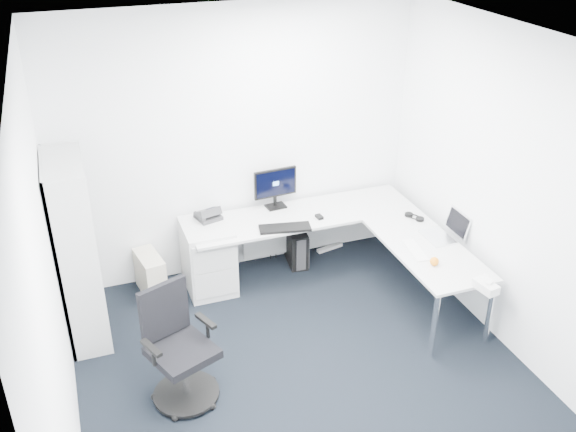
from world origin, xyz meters
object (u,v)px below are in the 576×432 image
object	(u,v)px
bookshelf	(77,251)
laptop	(439,227)
monitor	(276,188)
task_chair	(182,349)
l_desk	(314,258)

from	to	relation	value
bookshelf	laptop	world-z (taller)	bookshelf
bookshelf	monitor	size ratio (longest dim) A/B	3.72
task_chair	laptop	bearing A→B (deg)	-9.86
bookshelf	task_chair	bearing A→B (deg)	-60.96
l_desk	monitor	size ratio (longest dim) A/B	5.11
l_desk	bookshelf	bearing A→B (deg)	178.68
task_chair	monitor	world-z (taller)	monitor
bookshelf	task_chair	distance (m)	1.37
bookshelf	monitor	world-z (taller)	bookshelf
task_chair	laptop	distance (m)	2.62
l_desk	task_chair	size ratio (longest dim) A/B	2.37
bookshelf	task_chair	size ratio (longest dim) A/B	1.73
l_desk	laptop	xyz separation A→B (m)	(1.01, -0.56, 0.46)
l_desk	task_chair	world-z (taller)	task_chair
bookshelf	laptop	distance (m)	3.25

